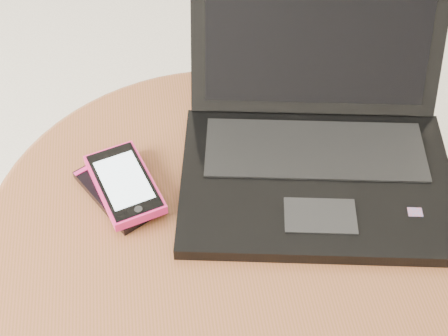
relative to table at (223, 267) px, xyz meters
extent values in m
cylinder|color=#4D2A1A|center=(0.00, 0.00, -0.14)|extent=(0.10, 0.10, 0.43)
cylinder|color=brown|center=(0.00, 0.00, 0.09)|extent=(0.59, 0.59, 0.03)
torus|color=brown|center=(0.00, 0.00, 0.09)|extent=(0.62, 0.62, 0.03)
cube|color=black|center=(0.13, 0.04, 0.11)|extent=(0.39, 0.31, 0.02)
cube|color=black|center=(0.14, 0.09, 0.12)|extent=(0.31, 0.16, 0.00)
cube|color=black|center=(0.12, -0.02, 0.12)|extent=(0.10, 0.07, 0.00)
cube|color=red|center=(0.24, -0.04, 0.12)|extent=(0.02, 0.02, 0.00)
cube|color=black|center=(0.16, 0.20, 0.22)|extent=(0.36, 0.15, 0.20)
cube|color=black|center=(0.16, 0.20, 0.23)|extent=(0.31, 0.12, 0.17)
cube|color=black|center=(-0.13, 0.06, 0.11)|extent=(0.12, 0.14, 0.01)
cube|color=#C52673|center=(-0.16, 0.11, 0.12)|extent=(0.06, 0.04, 0.00)
cube|color=#DF216A|center=(-0.12, 0.06, 0.12)|extent=(0.10, 0.14, 0.01)
cube|color=black|center=(-0.12, 0.06, 0.13)|extent=(0.10, 0.14, 0.00)
cube|color=silver|center=(-0.12, 0.06, 0.13)|extent=(0.08, 0.10, 0.00)
cylinder|color=black|center=(-0.10, 0.01, 0.13)|extent=(0.01, 0.01, 0.00)
camera|label=1|loc=(-0.07, -0.50, 0.76)|focal=51.97mm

